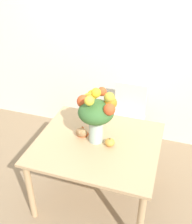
% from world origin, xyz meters
% --- Properties ---
extents(ground_plane, '(12.00, 12.00, 0.00)m').
position_xyz_m(ground_plane, '(0.00, 0.00, 0.00)').
color(ground_plane, '#8E7556').
extents(wall_back, '(8.00, 0.06, 2.70)m').
position_xyz_m(wall_back, '(0.00, 1.23, 1.35)').
color(wall_back, silver).
rests_on(wall_back, ground_plane).
extents(dining_table, '(1.16, 1.02, 0.73)m').
position_xyz_m(dining_table, '(0.00, 0.00, 0.63)').
color(dining_table, tan).
rests_on(dining_table, ground_plane).
extents(flower_vase, '(0.38, 0.38, 0.56)m').
position_xyz_m(flower_vase, '(-0.02, 0.03, 1.04)').
color(flower_vase, '#B2CCBC').
rests_on(flower_vase, dining_table).
extents(pumpkin, '(0.09, 0.09, 0.08)m').
position_xyz_m(pumpkin, '(0.12, -0.02, 0.76)').
color(pumpkin, gold).
rests_on(pumpkin, dining_table).
extents(turkey_figurine, '(0.12, 0.16, 0.10)m').
position_xyz_m(turkey_figurine, '(-0.18, 0.05, 0.78)').
color(turkey_figurine, '#A87A4C').
rests_on(turkey_figurine, dining_table).
extents(dining_chair_near_window, '(0.43, 0.43, 0.86)m').
position_xyz_m(dining_chair_near_window, '(0.11, 0.91, 0.45)').
color(dining_chair_near_window, silver).
rests_on(dining_chair_near_window, ground_plane).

